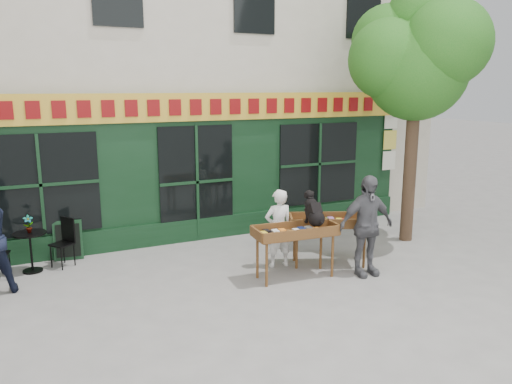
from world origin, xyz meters
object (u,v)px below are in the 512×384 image
(book_cart_right, at_px, (329,224))
(bistro_table, at_px, (30,244))
(dog, at_px, (314,208))
(book_cart_center, at_px, (295,234))
(man_right, at_px, (366,226))
(woman, at_px, (278,228))

(book_cart_right, relative_size, bistro_table, 2.13)
(dog, relative_size, book_cart_right, 0.37)
(book_cart_center, relative_size, book_cart_right, 0.95)
(book_cart_right, relative_size, man_right, 0.86)
(man_right, height_order, bistro_table, man_right)
(dog, relative_size, bistro_table, 0.79)
(dog, relative_size, man_right, 0.32)
(dog, xyz_separation_m, bistro_table, (-4.68, 2.43, -0.75))
(dog, bearing_deg, book_cart_right, 36.63)
(woman, xyz_separation_m, bistro_table, (-4.33, 1.73, -0.22))
(woman, bearing_deg, dog, 120.79)
(book_cart_center, bearing_deg, bistro_table, 155.45)
(dog, relative_size, woman, 0.39)
(book_cart_center, bearing_deg, man_right, -14.52)
(woman, relative_size, book_cart_right, 0.94)
(woman, distance_m, man_right, 1.65)
(bistro_table, bearing_deg, dog, -27.42)
(dog, height_order, book_cart_right, dog)
(book_cart_center, relative_size, dog, 2.57)
(man_right, bearing_deg, book_cart_center, 165.15)
(book_cart_right, bearing_deg, woman, -174.95)
(dog, height_order, woman, dog)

